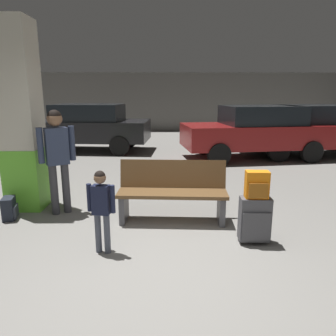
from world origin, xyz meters
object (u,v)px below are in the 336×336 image
(bench, at_px, (172,192))
(suitcase, at_px, (255,219))
(backpack_bright, at_px, (257,185))
(structural_pillar, at_px, (21,118))
(child, at_px, (101,203))
(parked_car_far, at_px, (86,126))
(parked_car_near, at_px, (257,131))
(parked_car_side, at_px, (312,129))
(backpack_dark_floor, at_px, (9,209))
(adult, at_px, (57,151))

(bench, bearing_deg, suitcase, -37.51)
(backpack_bright, bearing_deg, bench, 142.47)
(structural_pillar, relative_size, backpack_bright, 8.76)
(child, xyz_separation_m, parked_car_far, (-1.79, 6.94, 0.18))
(child, relative_size, parked_car_near, 0.24)
(structural_pillar, distance_m, suitcase, 3.86)
(parked_car_side, xyz_separation_m, parked_car_near, (-1.80, -0.41, 0.00))
(bench, bearing_deg, structural_pillar, 165.93)
(parked_car_side, distance_m, parked_car_near, 1.84)
(backpack_dark_floor, bearing_deg, suitcase, -13.57)
(adult, height_order, backpack_dark_floor, adult)
(suitcase, distance_m, child, 1.91)
(suitcase, relative_size, parked_car_far, 0.14)
(structural_pillar, height_order, suitcase, structural_pillar)
(structural_pillar, bearing_deg, child, -46.30)
(bench, height_order, parked_car_side, parked_car_side)
(backpack_dark_floor, height_order, parked_car_near, parked_car_near)
(structural_pillar, bearing_deg, parked_car_far, 92.75)
(parked_car_near, bearing_deg, parked_car_side, 12.76)
(bench, xyz_separation_m, backpack_dark_floor, (-2.47, 0.06, -0.28))
(suitcase, height_order, backpack_dark_floor, suitcase)
(adult, bearing_deg, child, -55.43)
(suitcase, height_order, parked_car_far, parked_car_far)
(structural_pillar, distance_m, bench, 2.67)
(child, bearing_deg, bench, 49.39)
(backpack_bright, distance_m, parked_car_far, 7.65)
(structural_pillar, relative_size, child, 2.94)
(bench, xyz_separation_m, suitcase, (1.02, -0.78, -0.12))
(bench, xyz_separation_m, parked_car_near, (2.54, 4.60, 0.36))
(bench, distance_m, parked_car_far, 6.51)
(backpack_bright, height_order, parked_car_near, parked_car_near)
(bench, distance_m, suitcase, 1.29)
(suitcase, bearing_deg, structural_pillar, 157.95)
(bench, height_order, suitcase, bench)
(parked_car_far, bearing_deg, adult, -81.06)
(adult, bearing_deg, suitcase, -21.35)
(bench, bearing_deg, backpack_dark_floor, 178.61)
(suitcase, relative_size, backpack_bright, 1.78)
(structural_pillar, distance_m, parked_car_far, 5.38)
(child, bearing_deg, parked_car_far, 104.44)
(bench, distance_m, child, 1.33)
(child, xyz_separation_m, parked_car_side, (5.20, 6.01, 0.18))
(parked_car_side, bearing_deg, parked_car_near, -167.24)
(backpack_dark_floor, relative_size, parked_car_near, 0.08)
(parked_car_far, bearing_deg, bench, -65.97)
(structural_pillar, height_order, adult, structural_pillar)
(parked_car_side, bearing_deg, adult, -142.36)
(parked_car_side, bearing_deg, parked_car_far, 172.46)
(structural_pillar, xyz_separation_m, child, (1.53, -1.60, -0.85))
(backpack_bright, relative_size, parked_car_near, 0.08)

